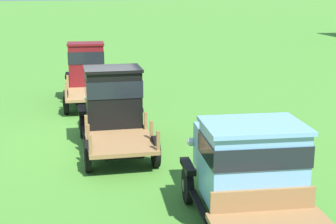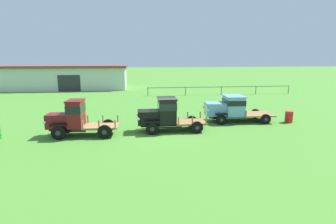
% 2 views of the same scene
% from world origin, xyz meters
% --- Properties ---
extents(ground_plane, '(240.00, 240.00, 0.00)m').
position_xyz_m(ground_plane, '(0.00, 0.00, 0.00)').
color(ground_plane, '#47842D').
extents(vintage_truck_foreground_near, '(4.57, 1.89, 2.34)m').
position_xyz_m(vintage_truck_foreground_near, '(-5.66, 0.08, 1.16)').
color(vintage_truck_foreground_near, black).
rests_on(vintage_truck_foreground_near, ground).
extents(vintage_truck_second_in_line, '(4.70, 1.93, 2.30)m').
position_xyz_m(vintage_truck_second_in_line, '(0.16, 0.54, 1.19)').
color(vintage_truck_second_in_line, black).
rests_on(vintage_truck_second_in_line, ground).
extents(vintage_truck_midrow_center, '(5.42, 2.48, 2.05)m').
position_xyz_m(vintage_truck_midrow_center, '(5.61, 2.64, 1.10)').
color(vintage_truck_midrow_center, black).
rests_on(vintage_truck_midrow_center, ground).
extents(oil_drum_near_fence, '(0.60, 0.60, 0.84)m').
position_xyz_m(oil_drum_near_fence, '(-10.37, -0.08, 0.42)').
color(oil_drum_near_fence, '#1E7F33').
rests_on(oil_drum_near_fence, ground).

